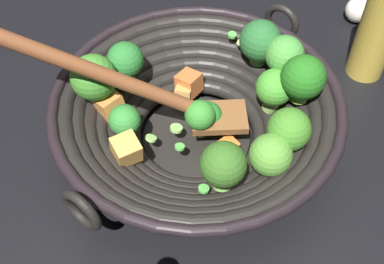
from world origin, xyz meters
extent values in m
plane|color=black|center=(0.00, 0.00, 0.00)|extent=(4.00, 4.00, 0.00)
cylinder|color=black|center=(0.00, 0.00, 0.01)|extent=(0.14, 0.14, 0.01)
torus|color=black|center=(0.00, 0.00, 0.02)|extent=(0.19, 0.19, 0.02)
torus|color=black|center=(0.00, 0.00, 0.03)|extent=(0.21, 0.21, 0.02)
torus|color=black|center=(0.00, 0.00, 0.04)|extent=(0.24, 0.24, 0.02)
torus|color=black|center=(0.00, 0.00, 0.04)|extent=(0.27, 0.27, 0.02)
torus|color=black|center=(0.00, 0.00, 0.05)|extent=(0.29, 0.29, 0.02)
torus|color=black|center=(0.00, 0.00, 0.06)|extent=(0.32, 0.32, 0.02)
torus|color=black|center=(0.00, 0.00, 0.07)|extent=(0.34, 0.34, 0.02)
torus|color=black|center=(0.00, 0.00, 0.08)|extent=(0.36, 0.36, 0.01)
torus|color=black|center=(0.05, 0.19, 0.08)|extent=(0.05, 0.02, 0.05)
torus|color=black|center=(-0.05, -0.19, 0.08)|extent=(0.05, 0.02, 0.05)
cylinder|color=#87C448|center=(0.11, 0.07, 0.07)|extent=(0.03, 0.03, 0.02)
sphere|color=#21681A|center=(0.11, 0.07, 0.10)|extent=(0.06, 0.06, 0.06)
cylinder|color=#65AF53|center=(-0.12, -0.03, 0.06)|extent=(0.03, 0.03, 0.02)
sphere|color=#40882C|center=(-0.12, -0.03, 0.10)|extent=(0.06, 0.06, 0.06)
cylinder|color=#799D46|center=(-0.11, 0.02, 0.06)|extent=(0.03, 0.03, 0.03)
sphere|color=#28722D|center=(-0.11, 0.02, 0.09)|extent=(0.05, 0.05, 0.05)
cylinder|color=#63AA3E|center=(0.08, 0.10, 0.07)|extent=(0.02, 0.02, 0.02)
sphere|color=#459139|center=(0.08, 0.10, 0.10)|extent=(0.05, 0.05, 0.05)
cylinder|color=#70AD52|center=(-0.07, -0.05, 0.04)|extent=(0.03, 0.03, 0.02)
sphere|color=#328533|center=(-0.07, -0.05, 0.07)|extent=(0.04, 0.04, 0.04)
cylinder|color=#66A93C|center=(0.01, 0.01, 0.02)|extent=(0.02, 0.02, 0.01)
sphere|color=#267428|center=(0.01, 0.01, 0.05)|extent=(0.04, 0.04, 0.04)
cylinder|color=#5F9B3D|center=(0.11, -0.03, 0.05)|extent=(0.03, 0.03, 0.01)
sphere|color=#549333|center=(0.11, -0.03, 0.07)|extent=(0.05, 0.05, 0.05)
cylinder|color=#89B554|center=(0.08, 0.06, 0.05)|extent=(0.03, 0.02, 0.03)
sphere|color=#44962E|center=(0.08, 0.06, 0.08)|extent=(0.05, 0.05, 0.05)
cylinder|color=olive|center=(0.12, 0.00, 0.05)|extent=(0.02, 0.02, 0.02)
sphere|color=#3F7F26|center=(0.12, 0.00, 0.08)|extent=(0.05, 0.05, 0.05)
cylinder|color=#679E44|center=(0.01, -0.01, 0.04)|extent=(0.02, 0.02, 0.02)
sphere|color=#36862E|center=(0.01, -0.01, 0.06)|extent=(0.04, 0.04, 0.04)
cylinder|color=#75B34A|center=(0.07, -0.08, 0.06)|extent=(0.03, 0.03, 0.02)
sphere|color=#336420|center=(0.07, -0.08, 0.09)|extent=(0.05, 0.05, 0.05)
cylinder|color=#5C9644|center=(0.04, 0.12, 0.07)|extent=(0.03, 0.03, 0.02)
sphere|color=#26622D|center=(0.04, 0.12, 0.09)|extent=(0.06, 0.06, 0.06)
cube|color=#C68530|center=(0.03, 0.13, 0.07)|extent=(0.03, 0.03, 0.03)
cube|color=#C86926|center=(0.05, -0.01, 0.02)|extent=(0.03, 0.03, 0.02)
cube|color=gold|center=(-0.05, -0.09, 0.06)|extent=(0.04, 0.04, 0.03)
cube|color=#D19047|center=(-0.04, 0.04, 0.03)|extent=(0.03, 0.03, 0.03)
cube|color=#DD8841|center=(-0.10, -0.04, 0.06)|extent=(0.04, 0.04, 0.04)
cube|color=#CB6833|center=(-0.04, 0.06, 0.04)|extent=(0.04, 0.04, 0.03)
cylinder|color=#56B247|center=(0.00, -0.05, 0.05)|extent=(0.01, 0.01, 0.01)
cylinder|color=#6BC651|center=(-0.09, -0.04, 0.06)|extent=(0.02, 0.02, 0.01)
cylinder|color=#99D166|center=(-0.04, -0.05, 0.04)|extent=(0.02, 0.02, 0.01)
cylinder|color=#56B247|center=(-0.01, 0.13, 0.08)|extent=(0.01, 0.01, 0.01)
cylinder|color=#56B247|center=(0.05, -0.10, 0.06)|extent=(0.01, 0.01, 0.01)
cylinder|color=#99D166|center=(0.04, 0.05, 0.04)|extent=(0.02, 0.02, 0.01)
cylinder|color=#99D166|center=(0.01, 0.12, 0.08)|extent=(0.02, 0.02, 0.01)
cylinder|color=#99D166|center=(-0.02, -0.02, 0.04)|extent=(0.02, 0.02, 0.01)
cube|color=brown|center=(0.03, 0.01, 0.05)|extent=(0.09, 0.08, 0.01)
cylinder|color=brown|center=(-0.10, -0.05, 0.14)|extent=(0.22, 0.13, 0.16)
cylinder|color=gold|center=(0.17, 0.23, 0.07)|extent=(0.05, 0.05, 0.15)
sphere|color=silver|center=(0.13, 0.34, 0.02)|extent=(0.04, 0.04, 0.04)
camera|label=1|loc=(0.17, -0.38, 0.54)|focal=47.53mm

